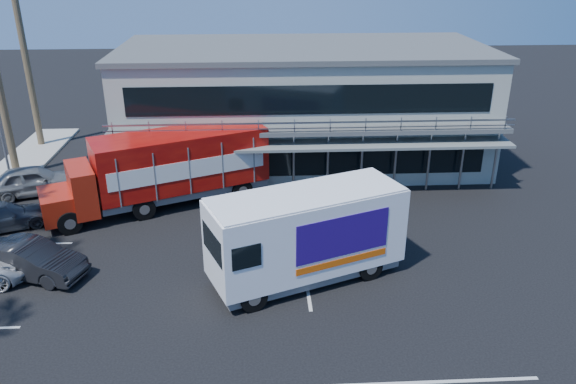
{
  "coord_description": "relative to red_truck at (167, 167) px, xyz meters",
  "views": [
    {
      "loc": [
        0.16,
        -19.75,
        12.78
      ],
      "look_at": [
        1.45,
        4.21,
        2.3
      ],
      "focal_mm": 35.0,
      "sensor_mm": 36.0,
      "label": 1
    }
  ],
  "objects": [
    {
      "name": "ground",
      "position": [
        4.73,
        -8.18,
        -2.16
      ],
      "size": [
        120.0,
        120.0,
        0.0
      ],
      "primitive_type": "plane",
      "color": "black",
      "rests_on": "ground"
    },
    {
      "name": "parked_car_b",
      "position": [
        -4.77,
        -6.99,
        -1.39
      ],
      "size": [
        4.94,
        3.1,
        1.54
      ],
      "primitive_type": "imported",
      "rotation": [
        0.0,
        0.0,
        1.23
      ],
      "color": "black",
      "rests_on": "ground"
    },
    {
      "name": "white_van",
      "position": [
        6.73,
        -7.8,
        -0.09
      ],
      "size": [
        8.41,
        5.52,
        3.89
      ],
      "rotation": [
        0.0,
        0.0,
        0.38
      ],
      "color": "white",
      "rests_on": "ground"
    },
    {
      "name": "building",
      "position": [
        7.73,
        6.76,
        1.5
      ],
      "size": [
        22.4,
        12.0,
        7.3
      ],
      "color": "#A2A799",
      "rests_on": "ground"
    },
    {
      "name": "parked_car_d",
      "position": [
        -7.77,
        -2.46,
        -1.5
      ],
      "size": [
        4.87,
        3.52,
        1.31
      ],
      "primitive_type": "imported",
      "rotation": [
        0.0,
        0.0,
        1.99
      ],
      "color": "#2E353E",
      "rests_on": "ground"
    },
    {
      "name": "red_truck",
      "position": [
        0.0,
        0.0,
        0.0
      ],
      "size": [
        11.75,
        7.11,
        3.92
      ],
      "rotation": [
        0.0,
        0.0,
        0.41
      ],
      "color": "#A71E0D",
      "rests_on": "ground"
    },
    {
      "name": "parked_car_e",
      "position": [
        -7.77,
        1.77,
        -1.32
      ],
      "size": [
        5.28,
        3.43,
        1.67
      ],
      "primitive_type": "imported",
      "rotation": [
        0.0,
        0.0,
        1.89
      ],
      "color": "slate",
      "rests_on": "ground"
    }
  ]
}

